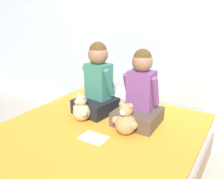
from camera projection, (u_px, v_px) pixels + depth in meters
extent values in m
plane|color=#B2A899|center=(92.00, 179.00, 2.00)|extent=(14.00, 14.00, 0.00)
cube|color=silver|center=(147.00, 20.00, 2.41)|extent=(8.00, 0.06, 2.50)
cube|color=#997F60|center=(91.00, 168.00, 1.96)|extent=(1.58, 1.85, 0.22)
cube|color=silver|center=(90.00, 147.00, 1.90)|extent=(1.55, 1.82, 0.17)
cube|color=gold|center=(90.00, 136.00, 1.87)|extent=(1.56, 1.83, 0.03)
cube|color=black|center=(96.00, 105.00, 2.25)|extent=(0.37, 0.37, 0.13)
cube|color=#3D8470|center=(99.00, 81.00, 2.22)|extent=(0.24, 0.19, 0.33)
sphere|color=#9E7051|center=(98.00, 54.00, 2.13)|extent=(0.18, 0.18, 0.18)
sphere|color=brown|center=(98.00, 51.00, 2.12)|extent=(0.16, 0.16, 0.16)
cylinder|color=#3D8470|center=(89.00, 78.00, 2.29)|extent=(0.07, 0.15, 0.27)
cylinder|color=#3D8470|center=(109.00, 83.00, 2.14)|extent=(0.07, 0.15, 0.27)
cube|color=brown|center=(138.00, 116.00, 2.04)|extent=(0.37, 0.38, 0.12)
cube|color=#7F4789|center=(141.00, 90.00, 2.01)|extent=(0.22, 0.17, 0.33)
sphere|color=#9E7051|center=(142.00, 62.00, 1.93)|extent=(0.17, 0.17, 0.17)
sphere|color=brown|center=(143.00, 58.00, 1.92)|extent=(0.15, 0.15, 0.15)
cylinder|color=#7F4789|center=(128.00, 87.00, 2.06)|extent=(0.06, 0.14, 0.27)
cylinder|color=#7F4789|center=(155.00, 91.00, 1.95)|extent=(0.06, 0.14, 0.27)
sphere|color=#D1B78E|center=(82.00, 112.00, 2.08)|extent=(0.16, 0.16, 0.16)
sphere|color=#D1B78E|center=(81.00, 100.00, 2.04)|extent=(0.10, 0.10, 0.10)
sphere|color=beige|center=(77.00, 102.00, 2.02)|extent=(0.04, 0.04, 0.04)
sphere|color=#D1B78E|center=(79.00, 95.00, 2.06)|extent=(0.04, 0.04, 0.04)
sphere|color=#D1B78E|center=(83.00, 97.00, 2.00)|extent=(0.04, 0.04, 0.04)
sphere|color=#D1B78E|center=(76.00, 108.00, 2.12)|extent=(0.06, 0.06, 0.06)
sphere|color=#D1B78E|center=(84.00, 113.00, 2.01)|extent=(0.06, 0.06, 0.06)
sphere|color=tan|center=(126.00, 124.00, 1.85)|extent=(0.17, 0.17, 0.17)
sphere|color=tan|center=(126.00, 110.00, 1.81)|extent=(0.10, 0.10, 0.10)
sphere|color=white|center=(123.00, 113.00, 1.78)|extent=(0.05, 0.05, 0.05)
sphere|color=tan|center=(122.00, 104.00, 1.82)|extent=(0.04, 0.04, 0.04)
sphere|color=tan|center=(130.00, 106.00, 1.78)|extent=(0.04, 0.04, 0.04)
sphere|color=tan|center=(116.00, 120.00, 1.87)|extent=(0.06, 0.06, 0.06)
sphere|color=tan|center=(134.00, 125.00, 1.79)|extent=(0.06, 0.06, 0.06)
cube|color=silver|center=(133.00, 99.00, 2.44)|extent=(0.52, 0.31, 0.11)
cube|color=white|center=(93.00, 138.00, 1.81)|extent=(0.21, 0.15, 0.00)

